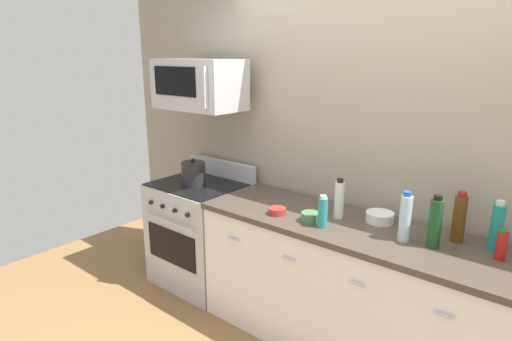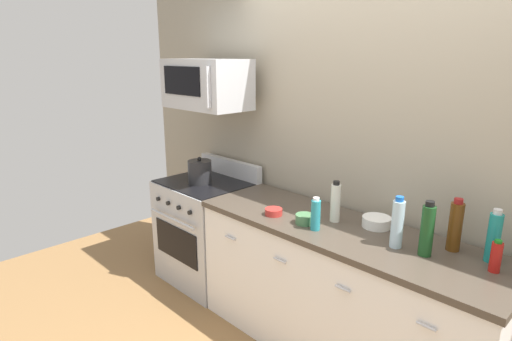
{
  "view_description": "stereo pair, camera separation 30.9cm",
  "coord_description": "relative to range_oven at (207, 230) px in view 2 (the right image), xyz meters",
  "views": [
    {
      "loc": [
        1.17,
        -2.35,
        1.98
      ],
      "look_at": [
        -0.73,
        -0.05,
        1.17
      ],
      "focal_mm": 29.73,
      "sensor_mm": 36.0,
      "label": 1
    },
    {
      "loc": [
        1.4,
        -2.14,
        1.98
      ],
      "look_at": [
        -0.73,
        -0.05,
        1.17
      ],
      "focal_mm": 29.73,
      "sensor_mm": 36.0,
      "label": 2
    }
  ],
  "objects": [
    {
      "name": "bowl_green_glaze",
      "position": [
        1.2,
        -0.12,
        0.48
      ],
      "size": [
        0.12,
        0.12,
        0.06
      ],
      "color": "#477A4C",
      "rests_on": "countertop_slab"
    },
    {
      "name": "range_oven",
      "position": [
        0.0,
        0.0,
        0.0
      ],
      "size": [
        0.76,
        0.69,
        1.07
      ],
      "color": "#B7BABF",
      "rests_on": "ground_plane"
    },
    {
      "name": "bottle_sparkling_teal",
      "position": [
        2.22,
        0.18,
        0.59
      ],
      "size": [
        0.07,
        0.07,
        0.29
      ],
      "color": "#197F7A",
      "rests_on": "countertop_slab"
    },
    {
      "name": "back_wall",
      "position": [
        1.41,
        0.41,
        0.88
      ],
      "size": [
        5.16,
        0.1,
        2.7
      ],
      "primitive_type": "cube",
      "color": "#9E937F",
      "rests_on": "ground_plane"
    },
    {
      "name": "bottle_hot_sauce_red",
      "position": [
        2.27,
        0.08,
        0.53
      ],
      "size": [
        0.05,
        0.05,
        0.17
      ],
      "color": "#B21914",
      "rests_on": "countertop_slab"
    },
    {
      "name": "bottle_water_clear",
      "position": [
        1.78,
        -0.02,
        0.59
      ],
      "size": [
        0.07,
        0.07,
        0.3
      ],
      "color": "silver",
      "rests_on": "countertop_slab"
    },
    {
      "name": "bottle_wine_green",
      "position": [
        1.94,
        0.0,
        0.6
      ],
      "size": [
        0.07,
        0.07,
        0.31
      ],
      "color": "#19471E",
      "rests_on": "countertop_slab"
    },
    {
      "name": "bowl_red_small",
      "position": [
        0.95,
        -0.15,
        0.47
      ],
      "size": [
        0.12,
        0.12,
        0.05
      ],
      "color": "#B72D28",
      "rests_on": "countertop_slab"
    },
    {
      "name": "bottle_vinegar_white",
      "position": [
        1.31,
        0.06,
        0.58
      ],
      "size": [
        0.06,
        0.06,
        0.28
      ],
      "color": "silver",
      "rests_on": "countertop_slab"
    },
    {
      "name": "counter_unit",
      "position": [
        1.41,
        -0.0,
        -0.01
      ],
      "size": [
        2.07,
        0.66,
        0.92
      ],
      "color": "white",
      "rests_on": "ground_plane"
    },
    {
      "name": "bottle_dish_soap",
      "position": [
        1.31,
        -0.15,
        0.55
      ],
      "size": [
        0.06,
        0.06,
        0.21
      ],
      "color": "teal",
      "rests_on": "countertop_slab"
    },
    {
      "name": "stockpot",
      "position": [
        0.0,
        -0.05,
        0.55
      ],
      "size": [
        0.2,
        0.2,
        0.23
      ],
      "color": "#262628",
      "rests_on": "range_oven"
    },
    {
      "name": "microwave",
      "position": [
        0.0,
        0.04,
        1.28
      ],
      "size": [
        0.74,
        0.44,
        0.4
      ],
      "color": "#B7BABF"
    },
    {
      "name": "bottle_wine_amber",
      "position": [
        2.03,
        0.18,
        0.6
      ],
      "size": [
        0.07,
        0.07,
        0.31
      ],
      "color": "#59330F",
      "rests_on": "countertop_slab"
    },
    {
      "name": "bowl_white_ceramic",
      "position": [
        1.55,
        0.17,
        0.49
      ],
      "size": [
        0.18,
        0.18,
        0.07
      ],
      "color": "white",
      "rests_on": "countertop_slab"
    }
  ]
}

